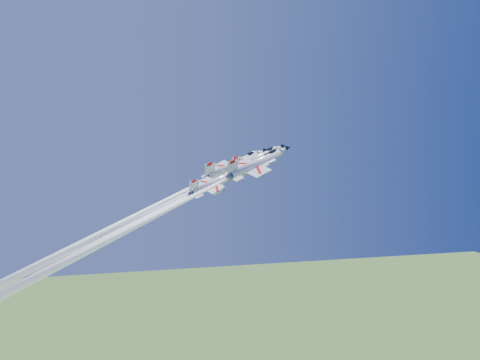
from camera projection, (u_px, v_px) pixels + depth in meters
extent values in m
cylinder|color=white|center=(255.00, 160.00, 120.98)|extent=(5.78, 5.60, 11.07)
cone|color=white|center=(278.00, 148.00, 123.56)|extent=(2.80, 2.65, 2.93)
cone|color=black|center=(284.00, 145.00, 124.15)|extent=(1.41, 1.34, 1.47)
cone|color=slate|center=(233.00, 171.00, 118.61)|extent=(2.46, 2.32, 2.02)
ellipsoid|color=black|center=(270.00, 150.00, 122.35)|extent=(3.02, 1.79, 2.11)
cube|color=black|center=(265.00, 151.00, 121.70)|extent=(1.06, 0.45, 0.70)
cube|color=white|center=(252.00, 163.00, 120.65)|extent=(6.00, 9.21, 3.59)
cube|color=white|center=(260.00, 155.00, 122.84)|extent=(3.07, 1.74, 1.55)
cube|color=white|center=(266.00, 158.00, 120.97)|extent=(3.07, 1.74, 1.55)
cube|color=white|center=(237.00, 170.00, 119.00)|extent=(3.15, 5.05, 1.92)
cube|color=white|center=(236.00, 163.00, 118.40)|extent=(2.96, 1.47, 3.41)
cube|color=red|center=(236.00, 158.00, 117.94)|extent=(1.22, 0.54, 0.94)
cube|color=black|center=(256.00, 163.00, 121.37)|extent=(8.55, 2.35, 3.94)
sphere|color=white|center=(232.00, 172.00, 118.52)|extent=(0.97, 0.92, 0.96)
cone|color=white|center=(172.00, 203.00, 112.48)|extent=(12.26, 12.03, 29.01)
cylinder|color=white|center=(233.00, 166.00, 124.98)|extent=(6.88, 6.68, 13.19)
cone|color=white|center=(260.00, 153.00, 128.04)|extent=(3.33, 3.16, 3.49)
cone|color=black|center=(266.00, 150.00, 128.76)|extent=(1.68, 1.59, 1.75)
cone|color=slate|center=(207.00, 180.00, 122.15)|extent=(2.93, 2.77, 2.41)
ellipsoid|color=black|center=(250.00, 155.00, 126.61)|extent=(3.60, 2.13, 2.51)
cube|color=black|center=(244.00, 156.00, 125.84)|extent=(1.27, 0.53, 0.83)
cube|color=white|center=(229.00, 170.00, 124.59)|extent=(7.15, 10.98, 4.27)
cube|color=white|center=(239.00, 161.00, 127.19)|extent=(3.66, 2.08, 1.85)
cube|color=white|center=(245.00, 164.00, 124.96)|extent=(3.66, 2.08, 1.85)
cube|color=white|center=(211.00, 178.00, 122.61)|extent=(3.76, 6.02, 2.29)
cube|color=white|center=(210.00, 171.00, 121.90)|extent=(3.53, 1.75, 4.07)
cube|color=red|center=(209.00, 164.00, 121.35)|extent=(1.46, 0.65, 1.12)
cube|color=black|center=(234.00, 170.00, 125.44)|extent=(10.19, 2.80, 4.70)
sphere|color=white|center=(206.00, 180.00, 122.04)|extent=(1.15, 1.09, 1.14)
cone|color=white|center=(87.00, 241.00, 110.66)|extent=(21.64, 21.29, 53.76)
cylinder|color=white|center=(256.00, 164.00, 113.80)|extent=(6.36, 6.17, 12.18)
cone|color=white|center=(282.00, 150.00, 116.63)|extent=(3.08, 2.92, 3.23)
cone|color=black|center=(288.00, 147.00, 117.29)|extent=(1.55, 1.47, 1.62)
cone|color=slate|center=(230.00, 178.00, 111.19)|extent=(2.71, 2.56, 2.22)
ellipsoid|color=black|center=(272.00, 152.00, 115.31)|extent=(3.32, 1.97, 2.32)
cube|color=black|center=(267.00, 154.00, 114.59)|extent=(1.17, 0.49, 0.77)
cube|color=white|center=(251.00, 168.00, 113.44)|extent=(6.61, 10.14, 3.95)
cube|color=white|center=(261.00, 159.00, 115.84)|extent=(3.38, 1.92, 1.71)
cube|color=white|center=(268.00, 162.00, 113.78)|extent=(3.38, 1.92, 1.71)
cube|color=white|center=(234.00, 176.00, 111.61)|extent=(3.47, 5.56, 2.12)
cube|color=white|center=(233.00, 168.00, 110.96)|extent=(3.26, 1.61, 3.76)
cube|color=red|center=(232.00, 162.00, 110.45)|extent=(1.34, 0.60, 1.04)
cube|color=black|center=(257.00, 168.00, 114.23)|extent=(9.41, 2.59, 4.34)
sphere|color=white|center=(229.00, 178.00, 111.09)|extent=(1.07, 1.01, 1.06)
cone|color=white|center=(114.00, 237.00, 100.89)|extent=(19.46, 19.15, 48.22)
cylinder|color=white|center=(215.00, 183.00, 113.60)|extent=(5.58, 5.41, 10.69)
cone|color=white|center=(239.00, 170.00, 116.09)|extent=(2.70, 2.56, 2.83)
cone|color=black|center=(245.00, 167.00, 116.67)|extent=(1.36, 1.29, 1.42)
cone|color=slate|center=(191.00, 195.00, 111.31)|extent=(2.38, 2.24, 1.95)
ellipsoid|color=black|center=(230.00, 172.00, 114.93)|extent=(2.91, 1.73, 2.03)
cube|color=black|center=(225.00, 174.00, 114.30)|extent=(1.03, 0.43, 0.67)
cube|color=white|center=(211.00, 186.00, 113.29)|extent=(5.80, 8.90, 3.47)
cube|color=white|center=(221.00, 178.00, 115.40)|extent=(2.97, 1.68, 1.50)
cube|color=white|center=(226.00, 181.00, 113.59)|extent=(2.97, 1.68, 1.50)
cube|color=white|center=(195.00, 193.00, 111.68)|extent=(3.04, 4.88, 1.86)
cube|color=white|center=(194.00, 187.00, 111.11)|extent=(2.86, 1.42, 3.30)
cube|color=red|center=(194.00, 181.00, 110.67)|extent=(1.18, 0.52, 0.91)
cube|color=black|center=(216.00, 186.00, 113.98)|extent=(8.26, 2.27, 3.81)
sphere|color=white|center=(190.00, 195.00, 111.22)|extent=(0.94, 0.89, 0.93)
cone|color=white|center=(117.00, 233.00, 104.64)|extent=(13.11, 12.88, 31.49)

